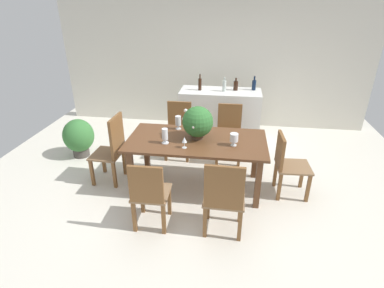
{
  "coord_description": "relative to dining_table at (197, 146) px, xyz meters",
  "views": [
    {
      "loc": [
        0.47,
        -3.82,
        2.54
      ],
      "look_at": [
        -0.08,
        0.11,
        0.63
      ],
      "focal_mm": 28.46,
      "sensor_mm": 36.0,
      "label": 1
    }
  ],
  "objects": [
    {
      "name": "crystal_vase_left",
      "position": [
        0.51,
        -0.12,
        0.2
      ],
      "size": [
        0.11,
        0.11,
        0.17
      ],
      "color": "silver",
      "rests_on": "dining_table"
    },
    {
      "name": "chair_near_right",
      "position": [
        0.43,
        -0.98,
        -0.13
      ],
      "size": [
        0.48,
        0.42,
        0.98
      ],
      "rotation": [
        0.0,
        0.0,
        3.12
      ],
      "color": "brown",
      "rests_on": "ground"
    },
    {
      "name": "crystal_vase_center_near",
      "position": [
        -0.32,
        0.34,
        0.22
      ],
      "size": [
        0.09,
        0.09,
        0.21
      ],
      "color": "silver",
      "rests_on": "dining_table"
    },
    {
      "name": "wine_bottle_green",
      "position": [
        0.5,
        1.78,
        0.41
      ],
      "size": [
        0.08,
        0.08,
        0.23
      ],
      "color": "black",
      "rests_on": "kitchen_counter"
    },
    {
      "name": "chair_foot_end",
      "position": [
        1.25,
        -0.0,
        -0.17
      ],
      "size": [
        0.48,
        0.45,
        0.91
      ],
      "rotation": [
        0.0,
        0.0,
        1.62
      ],
      "color": "brown",
      "rests_on": "ground"
    },
    {
      "name": "wine_bottle_dark",
      "position": [
        0.83,
        1.84,
        0.42
      ],
      "size": [
        0.07,
        0.07,
        0.26
      ],
      "color": "#0F1E38",
      "rests_on": "kitchen_counter"
    },
    {
      "name": "chair_near_left",
      "position": [
        -0.43,
        -0.97,
        -0.16
      ],
      "size": [
        0.44,
        0.45,
        0.91
      ],
      "rotation": [
        0.0,
        0.0,
        3.16
      ],
      "color": "brown",
      "rests_on": "ground"
    },
    {
      "name": "ground_plane",
      "position": [
        0.0,
        0.01,
        -0.67
      ],
      "size": [
        7.04,
        7.04,
        0.0
      ],
      "primitive_type": "plane",
      "color": "silver"
    },
    {
      "name": "potted_plant_floor",
      "position": [
        -2.15,
        0.69,
        -0.3
      ],
      "size": [
        0.52,
        0.52,
        0.68
      ],
      "color": "#423D38",
      "rests_on": "ground"
    },
    {
      "name": "chair_far_left",
      "position": [
        -0.43,
        0.97,
        -0.14
      ],
      "size": [
        0.45,
        0.41,
        0.96
      ],
      "rotation": [
        0.0,
        0.0,
        -0.0
      ],
      "color": "brown",
      "rests_on": "ground"
    },
    {
      "name": "wine_glass",
      "position": [
        -0.13,
        -0.28,
        0.2
      ],
      "size": [
        0.07,
        0.07,
        0.15
      ],
      "color": "silver",
      "rests_on": "dining_table"
    },
    {
      "name": "chair_far_right",
      "position": [
        0.43,
        0.98,
        -0.15
      ],
      "size": [
        0.45,
        0.46,
        0.95
      ],
      "rotation": [
        0.0,
        0.0,
        0.02
      ],
      "color": "brown",
      "rests_on": "ground"
    },
    {
      "name": "wine_bottle_amber",
      "position": [
        0.29,
        1.68,
        0.43
      ],
      "size": [
        0.07,
        0.07,
        0.26
      ],
      "color": "#B2BFB7",
      "rests_on": "kitchen_counter"
    },
    {
      "name": "flower_centerpiece",
      "position": [
        0.01,
        0.04,
        0.34
      ],
      "size": [
        0.44,
        0.43,
        0.46
      ],
      "color": "#4C3828",
      "rests_on": "dining_table"
    },
    {
      "name": "back_wall",
      "position": [
        0.0,
        2.61,
        0.63
      ],
      "size": [
        6.4,
        0.1,
        2.6
      ],
      "primitive_type": "cube",
      "color": "beige",
      "rests_on": "ground"
    },
    {
      "name": "chair_head_end",
      "position": [
        -1.24,
        -0.0,
        -0.1
      ],
      "size": [
        0.44,
        0.48,
        1.05
      ],
      "rotation": [
        0.0,
        0.0,
        -1.61
      ],
      "color": "brown",
      "rests_on": "ground"
    },
    {
      "name": "dining_table",
      "position": [
        0.0,
        0.0,
        0.0
      ],
      "size": [
        1.92,
        0.99,
        0.76
      ],
      "color": "brown",
      "rests_on": "ground"
    },
    {
      "name": "kitchen_counter",
      "position": [
        0.23,
        1.71,
        -0.17
      ],
      "size": [
        1.5,
        0.62,
        0.99
      ],
      "primitive_type": "cube",
      "color": "silver",
      "rests_on": "ground"
    },
    {
      "name": "crystal_vase_right",
      "position": [
        -0.41,
        -0.17,
        0.21
      ],
      "size": [
        0.1,
        0.1,
        0.21
      ],
      "color": "silver",
      "rests_on": "dining_table"
    },
    {
      "name": "wine_bottle_tall",
      "position": [
        -0.16,
        1.7,
        0.44
      ],
      "size": [
        0.06,
        0.06,
        0.3
      ],
      "color": "black",
      "rests_on": "kitchen_counter"
    }
  ]
}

